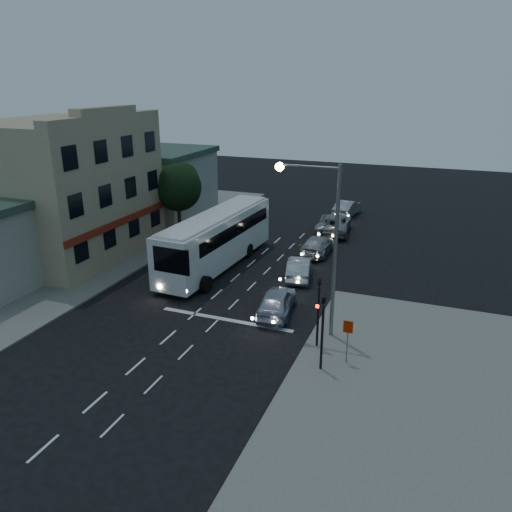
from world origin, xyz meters
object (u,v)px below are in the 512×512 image
at_px(car_sedan_c, 334,224).
at_px(regulatory_sign, 348,335).
at_px(car_extra, 347,208).
at_px(traffic_signal_side, 323,324).
at_px(tour_bus, 217,238).
at_px(car_suv, 277,301).
at_px(street_tree, 178,185).
at_px(car_sedan_a, 299,268).
at_px(car_sedan_b, 318,245).
at_px(streetlight, 323,232).
at_px(traffic_signal_main, 318,304).

relative_size(car_sedan_c, regulatory_sign, 2.71).
xyz_separation_m(car_extra, regulatory_sign, (5.41, -27.39, 0.82)).
height_order(traffic_signal_side, regulatory_sign, traffic_signal_side).
bearing_deg(car_extra, tour_bus, 77.89).
bearing_deg(tour_bus, car_suv, -38.57).
bearing_deg(street_tree, car_sedan_a, -23.88).
height_order(car_sedan_a, regulatory_sign, regulatory_sign).
bearing_deg(car_sedan_b, streetlight, 105.57).
height_order(car_sedan_a, traffic_signal_main, traffic_signal_main).
xyz_separation_m(car_suv, car_extra, (-0.54, 23.35, 0.01)).
distance_m(car_sedan_c, regulatory_sign, 21.86).
bearing_deg(car_sedan_b, car_sedan_a, 91.55).
height_order(tour_bus, street_tree, street_tree).
height_order(streetlight, street_tree, streetlight).
xyz_separation_m(tour_bus, traffic_signal_main, (9.69, -8.80, 0.28)).
relative_size(traffic_signal_side, regulatory_sign, 1.86).
height_order(car_sedan_b, car_sedan_c, car_sedan_c).
bearing_deg(streetlight, car_extra, 97.89).
height_order(tour_bus, streetlight, streetlight).
height_order(tour_bus, car_suv, tour_bus).
relative_size(car_sedan_a, car_sedan_c, 0.72).
bearing_deg(car_sedan_a, traffic_signal_main, 99.57).
bearing_deg(car_extra, streetlight, 104.58).
bearing_deg(car_sedan_c, street_tree, 19.96).
height_order(tour_bus, traffic_signal_main, traffic_signal_main).
height_order(car_extra, traffic_signal_main, traffic_signal_main).
bearing_deg(traffic_signal_side, car_sedan_a, 111.42).
xyz_separation_m(car_extra, street_tree, (-12.09, -12.12, 3.72)).
relative_size(traffic_signal_main, streetlight, 0.46).
distance_m(traffic_signal_side, regulatory_sign, 1.61).
distance_m(car_extra, street_tree, 17.52).
xyz_separation_m(traffic_signal_main, traffic_signal_side, (0.70, -1.98, 0.00)).
distance_m(car_extra, streetlight, 25.67).
bearing_deg(traffic_signal_side, car_sedan_c, 101.20).
distance_m(tour_bus, car_sedan_c, 12.92).
bearing_deg(regulatory_sign, car_suv, 140.38).
bearing_deg(street_tree, traffic_signal_main, -42.03).
height_order(car_suv, traffic_signal_side, traffic_signal_side).
bearing_deg(street_tree, car_sedan_c, 26.01).
bearing_deg(streetlight, traffic_signal_main, -79.80).
xyz_separation_m(car_sedan_c, regulatory_sign, (5.38, -21.18, 0.77)).
xyz_separation_m(car_suv, car_sedan_c, (-0.51, 17.14, 0.06)).
relative_size(tour_bus, traffic_signal_main, 3.17).
xyz_separation_m(car_suv, streetlight, (2.92, -1.60, 4.97)).
xyz_separation_m(car_sedan_b, regulatory_sign, (5.30, -15.20, 0.90)).
bearing_deg(car_sedan_b, traffic_signal_side, 105.79).
bearing_deg(regulatory_sign, tour_bus, 139.24).
xyz_separation_m(tour_bus, car_sedan_a, (6.16, 0.01, -1.43)).
bearing_deg(car_sedan_a, traffic_signal_side, 99.14).
bearing_deg(regulatory_sign, car_sedan_a, 118.04).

